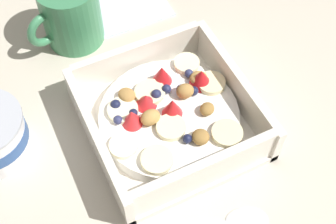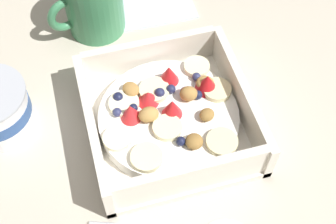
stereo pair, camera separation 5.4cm
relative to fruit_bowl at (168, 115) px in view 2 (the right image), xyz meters
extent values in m
plane|color=beige|center=(0.00, 0.02, -0.02)|extent=(2.40, 2.40, 0.00)
cube|color=white|center=(0.00, 0.00, -0.02)|extent=(0.19, 0.19, 0.01)
cube|color=white|center=(0.00, -0.09, 0.01)|extent=(0.19, 0.01, 0.06)
cube|color=white|center=(0.00, 0.09, 0.01)|extent=(0.19, 0.01, 0.06)
cube|color=white|center=(-0.09, 0.00, 0.01)|extent=(0.01, 0.17, 0.06)
cube|color=white|center=(0.09, 0.00, 0.01)|extent=(0.01, 0.17, 0.06)
cylinder|color=white|center=(0.00, 0.00, 0.00)|extent=(0.17, 0.17, 0.02)
cylinder|color=#F7EFC6|center=(-0.02, 0.07, 0.01)|extent=(0.03, 0.03, 0.01)
cylinder|color=beige|center=(-0.06, -0.05, 0.01)|extent=(0.05, 0.05, 0.01)
cylinder|color=beige|center=(0.01, -0.07, 0.01)|extent=(0.05, 0.05, 0.01)
cylinder|color=#F4EAB7|center=(-0.06, 0.04, 0.01)|extent=(0.05, 0.05, 0.01)
cylinder|color=#F7EFC6|center=(0.02, 0.05, 0.01)|extent=(0.05, 0.05, 0.01)
cylinder|color=#F4EAB7|center=(0.03, 0.01, 0.01)|extent=(0.05, 0.05, 0.01)
cylinder|color=#F4EAB7|center=(0.05, -0.05, 0.01)|extent=(0.05, 0.05, 0.01)
cylinder|color=#F4EAB7|center=(-0.02, 0.01, 0.01)|extent=(0.04, 0.04, 0.01)
cone|color=red|center=(0.02, -0.05, 0.02)|extent=(0.04, 0.04, 0.03)
cone|color=red|center=(0.00, 0.00, 0.02)|extent=(0.03, 0.03, 0.03)
cone|color=red|center=(0.05, -0.01, 0.02)|extent=(0.03, 0.03, 0.03)
cone|color=red|center=(0.00, 0.04, 0.02)|extent=(0.03, 0.03, 0.02)
cone|color=red|center=(0.02, 0.02, 0.02)|extent=(0.04, 0.04, 0.02)
sphere|color=#191E3D|center=(0.03, 0.05, 0.01)|extent=(0.01, 0.01, 0.01)
sphere|color=#23284C|center=(0.03, -0.01, 0.01)|extent=(0.01, 0.01, 0.01)
sphere|color=#191E3D|center=(-0.05, 0.00, 0.01)|extent=(0.01, 0.01, 0.01)
sphere|color=#191E3D|center=(0.01, -0.04, 0.01)|extent=(0.01, 0.01, 0.01)
sphere|color=navy|center=(0.04, -0.05, 0.01)|extent=(0.01, 0.01, 0.01)
sphere|color=navy|center=(0.02, -0.05, 0.01)|extent=(0.01, 0.01, 0.01)
sphere|color=#191E3D|center=(0.01, 0.04, 0.01)|extent=(0.01, 0.01, 0.01)
sphere|color=#23284C|center=(0.02, 0.00, 0.01)|extent=(0.01, 0.01, 0.01)
sphere|color=navy|center=(0.01, 0.06, 0.01)|extent=(0.01, 0.01, 0.01)
sphere|color=navy|center=(0.02, -0.03, 0.01)|extent=(0.01, 0.01, 0.01)
ellipsoid|color=olive|center=(-0.02, -0.04, 0.01)|extent=(0.02, 0.02, 0.01)
ellipsoid|color=tan|center=(0.02, -0.05, 0.02)|extent=(0.03, 0.03, 0.01)
ellipsoid|color=#AD7F42|center=(0.01, -0.03, 0.02)|extent=(0.02, 0.03, 0.02)
ellipsoid|color=#AD7F42|center=(0.04, 0.04, 0.02)|extent=(0.03, 0.03, 0.01)
ellipsoid|color=tan|center=(-0.01, 0.02, 0.02)|extent=(0.02, 0.02, 0.02)
ellipsoid|color=olive|center=(-0.05, -0.02, 0.02)|extent=(0.03, 0.03, 0.01)
cylinder|color=#3D8456|center=(0.19, 0.05, 0.02)|extent=(0.08, 0.08, 0.09)
torus|color=#3D8456|center=(0.18, 0.09, 0.03)|extent=(0.03, 0.05, 0.05)
camera|label=1|loc=(-0.28, 0.13, 0.46)|focal=48.96mm
camera|label=2|loc=(-0.29, 0.08, 0.46)|focal=48.96mm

